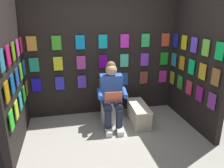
{
  "coord_description": "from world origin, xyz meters",
  "views": [
    {
      "loc": [
        0.73,
        2.51,
        2.01
      ],
      "look_at": [
        -0.02,
        -0.89,
        0.85
      ],
      "focal_mm": 34.45,
      "sensor_mm": 36.0,
      "label": 1
    }
  ],
  "objects": [
    {
      "name": "comic_longbox_near",
      "position": [
        -0.57,
        -0.99,
        0.18
      ],
      "size": [
        0.34,
        0.78,
        0.36
      ],
      "rotation": [
        0.0,
        0.0,
        -0.05
      ],
      "color": "beige",
      "rests_on": "ground"
    },
    {
      "name": "display_wall_back",
      "position": [
        0.0,
        -1.67,
        1.13
      ],
      "size": [
        3.07,
        0.14,
        2.26
      ],
      "color": "black",
      "rests_on": "ground"
    },
    {
      "name": "person_reading",
      "position": [
        -0.05,
        -1.02,
        0.6
      ],
      "size": [
        0.55,
        0.71,
        1.19
      ],
      "rotation": [
        0.0,
        0.0,
        -0.09
      ],
      "color": "blue",
      "rests_on": "ground"
    },
    {
      "name": "toilet",
      "position": [
        -0.07,
        -1.25,
        0.33
      ],
      "size": [
        0.42,
        0.57,
        0.77
      ],
      "rotation": [
        0.0,
        0.0,
        -0.09
      ],
      "color": "white",
      "rests_on": "ground"
    },
    {
      "name": "display_wall_right",
      "position": [
        1.54,
        -0.81,
        1.13
      ],
      "size": [
        0.14,
        1.63,
        2.26
      ],
      "color": "black",
      "rests_on": "ground"
    },
    {
      "name": "display_wall_left",
      "position": [
        -1.54,
        -0.81,
        1.13
      ],
      "size": [
        0.14,
        1.63,
        2.26
      ],
      "color": "black",
      "rests_on": "ground"
    },
    {
      "name": "ground_plane",
      "position": [
        0.0,
        0.0,
        0.0
      ],
      "size": [
        30.0,
        30.0,
        0.0
      ],
      "primitive_type": "plane",
      "color": "#9E998E"
    }
  ]
}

